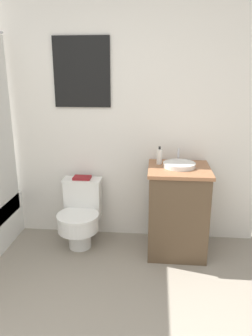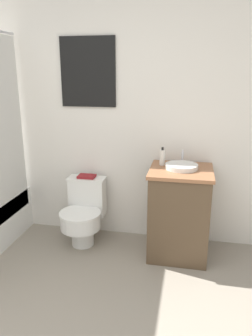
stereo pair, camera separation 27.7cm
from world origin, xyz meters
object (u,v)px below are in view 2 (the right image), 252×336
object	(u,v)px
book_on_tank	(87,176)
soap_bottle	(162,157)
sink	(182,166)
toilet	(84,212)

from	to	relation	value
book_on_tank	soap_bottle	bearing A→B (deg)	-4.10
sink	soap_bottle	size ratio (longest dim) A/B	1.95
toilet	book_on_tank	world-z (taller)	book_on_tank
soap_bottle	book_on_tank	xyz separation A→B (m)	(-0.74, 0.05, -0.25)
sink	book_on_tank	distance (m)	0.95
toilet	sink	world-z (taller)	sink
sink	book_on_tank	xyz separation A→B (m)	(-0.92, 0.13, -0.19)
soap_bottle	book_on_tank	world-z (taller)	soap_bottle
soap_bottle	book_on_tank	bearing A→B (deg)	175.90
sink	soap_bottle	bearing A→B (deg)	155.96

